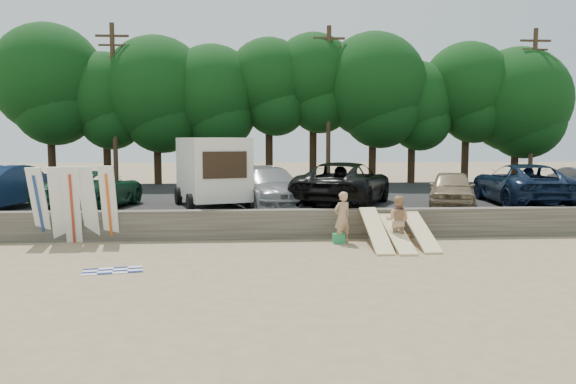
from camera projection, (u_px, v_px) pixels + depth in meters
name	position (u px, v px, depth m)	size (l,w,h in m)	color
ground	(334.00, 256.00, 16.40)	(120.00, 120.00, 0.00)	tan
seawall	(322.00, 224.00, 19.33)	(44.00, 0.50, 1.00)	#6B6356
parking_lot	(302.00, 203.00, 26.79)	(44.00, 14.50, 0.70)	#282828
treeline	(287.00, 89.00, 33.11)	(34.00, 6.83, 9.22)	#382616
utility_poles	(329.00, 102.00, 31.88)	(25.80, 0.26, 9.00)	#473321
box_trailer	(212.00, 168.00, 22.13)	(3.36, 4.73, 2.74)	silver
car_1	(93.00, 189.00, 21.78)	(2.46, 5.34, 1.48)	#174029
car_2	(268.00, 187.00, 22.46)	(2.21, 5.43, 1.58)	gray
car_3	(344.00, 184.00, 22.63)	(2.95, 6.39, 1.78)	black
car_4	(452.00, 189.00, 22.22)	(1.70, 4.23, 1.44)	#947D5E
car_5	(522.00, 184.00, 23.18)	(2.78, 6.03, 1.67)	#0E1A32
surfboard_upright_0	(39.00, 205.00, 18.22)	(0.50, 0.06, 2.60)	white
surfboard_upright_1	(59.00, 205.00, 18.21)	(0.50, 0.06, 2.60)	white
surfboard_upright_2	(72.00, 205.00, 18.19)	(0.50, 0.06, 2.60)	white
surfboard_upright_3	(89.00, 205.00, 18.33)	(0.50, 0.06, 2.60)	white
surfboard_upright_4	(109.00, 204.00, 18.38)	(0.50, 0.06, 2.60)	white
surfboard_low_0	(376.00, 230.00, 17.77)	(0.56, 3.00, 0.07)	#F9E09D
surfboard_low_1	(397.00, 233.00, 17.79)	(0.56, 3.00, 0.07)	#F9E09D
surfboard_low_2	(420.00, 230.00, 18.02)	(0.56, 3.00, 0.07)	#F9E09D
beachgoer_a	(342.00, 218.00, 18.34)	(0.62, 0.41, 1.70)	tan
beachgoer_b	(398.00, 221.00, 17.87)	(0.79, 0.62, 1.63)	tan
cooler	(339.00, 238.00, 18.40)	(0.38, 0.30, 0.32)	#2A9D5B
gear_bag	(405.00, 237.00, 18.87)	(0.30, 0.25, 0.22)	orange
beach_towel	(113.00, 271.00, 14.62)	(1.50, 1.50, 0.00)	white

